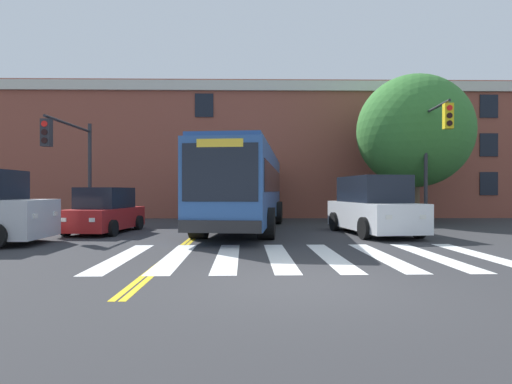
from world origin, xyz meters
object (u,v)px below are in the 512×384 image
Objects in this scene: traffic_light_near_corner at (434,142)px; traffic_light_far_corner at (72,153)px; city_bus at (246,186)px; car_teal_behind_bus at (240,202)px; car_red_near_lane at (105,212)px; car_white_far_lane at (373,207)px; street_tree_curbside_large at (414,132)px.

traffic_light_far_corner is (-15.30, -0.32, -0.50)m from traffic_light_near_corner.
city_bus is 2.53× the size of car_teal_behind_bus.
traffic_light_far_corner is at bearing -174.64° from city_bus.
city_bus reaches higher than car_red_near_lane.
car_red_near_lane is 0.89× the size of traffic_light_far_corner.
city_bus is 10.10m from car_teal_behind_bus.
traffic_light_far_corner reaches higher than city_bus.
city_bus is at bearing 15.28° from car_red_near_lane.
city_bus is 2.58× the size of traffic_light_far_corner.
city_bus is 8.32m from traffic_light_near_corner.
city_bus is 5.40m from car_white_far_lane.
car_teal_behind_bus is at bearing 142.73° from street_tree_curbside_large.
traffic_light_far_corner reaches higher than car_red_near_lane.
car_teal_behind_bus is 12.14m from street_tree_curbside_large.
city_bus is 2.91× the size of car_red_near_lane.
traffic_light_far_corner is 16.36m from street_tree_curbside_large.
traffic_light_far_corner is (-12.05, 1.58, 2.20)m from car_white_far_lane.
street_tree_curbside_large reaches higher than car_red_near_lane.
traffic_light_near_corner is at bearing -2.50° from city_bus.
traffic_light_near_corner is (13.63, 1.16, 2.92)m from car_red_near_lane.
car_red_near_lane is at bearing -26.70° from traffic_light_far_corner.
traffic_light_near_corner is (8.60, -10.39, 2.88)m from car_teal_behind_bus.
city_bus is at bearing -160.47° from street_tree_curbside_large.
car_teal_behind_bus is (-0.51, 10.04, -1.00)m from city_bus.
car_red_near_lane is 3.06m from traffic_light_far_corner.
street_tree_curbside_large is (0.56, 3.42, 0.97)m from traffic_light_near_corner.
street_tree_curbside_large is (14.19, 4.58, 3.89)m from car_red_near_lane.
traffic_light_near_corner reaches higher than traffic_light_far_corner.
car_teal_behind_bus is 0.60× the size of street_tree_curbside_large.
traffic_light_near_corner reaches higher than city_bus.
traffic_light_far_corner is at bearing -166.71° from street_tree_curbside_large.
traffic_light_near_corner is (3.25, 1.90, 2.69)m from car_white_far_lane.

